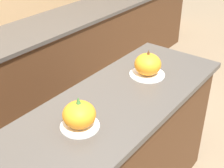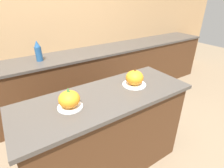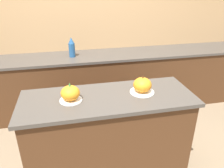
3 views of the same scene
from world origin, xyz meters
TOP-DOWN VIEW (x-y plane):
  - kitchen_island at (0.00, 0.00)m, footprint 1.58×0.60m
  - pumpkin_cake_left at (-0.33, 0.00)m, footprint 0.20×0.20m
  - pumpkin_cake_right at (0.33, 0.02)m, footprint 0.23×0.23m

SIDE VIEW (x-z plane):
  - kitchen_island at x=0.00m, z-range 0.00..0.92m
  - pumpkin_cake_left at x=-0.33m, z-range 0.90..1.07m
  - pumpkin_cake_right at x=0.33m, z-range 0.90..1.07m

